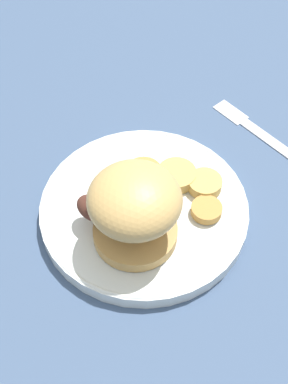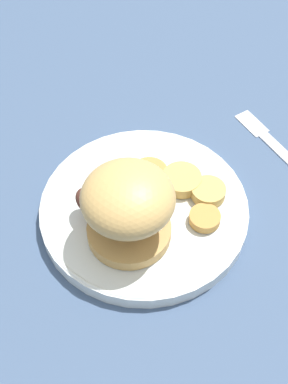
{
  "view_description": "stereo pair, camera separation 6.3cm",
  "coord_description": "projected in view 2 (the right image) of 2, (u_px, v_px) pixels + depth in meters",
  "views": [
    {
      "loc": [
        0.16,
        0.35,
        0.54
      ],
      "look_at": [
        0.0,
        0.0,
        0.05
      ],
      "focal_mm": 50.0,
      "sensor_mm": 36.0,
      "label": 1
    },
    {
      "loc": [
        0.1,
        0.37,
        0.54
      ],
      "look_at": [
        0.0,
        0.0,
        0.05
      ],
      "focal_mm": 50.0,
      "sensor_mm": 36.0,
      "label": 2
    }
  ],
  "objects": [
    {
      "name": "dinner_plate",
      "position": [
        144.0,
        209.0,
        0.65
      ],
      "size": [
        0.25,
        0.25,
        0.02
      ],
      "color": "silver",
      "rests_on": "ground_plane"
    },
    {
      "name": "sandwich",
      "position": [
        127.0,
        205.0,
        0.58
      ],
      "size": [
        0.11,
        0.12,
        0.1
      ],
      "color": "tan",
      "rests_on": "dinner_plate"
    },
    {
      "name": "potato_round_0",
      "position": [
        208.0,
        192.0,
        0.65
      ],
      "size": [
        0.04,
        0.04,
        0.01
      ],
      "primitive_type": "cylinder",
      "color": "tan",
      "rests_on": "dinner_plate"
    },
    {
      "name": "fork",
      "position": [
        274.0,
        144.0,
        0.73
      ],
      "size": [
        0.06,
        0.15,
        0.0
      ],
      "color": "silver",
      "rests_on": "ground_plane"
    },
    {
      "name": "ground_plane",
      "position": [
        144.0,
        215.0,
        0.66
      ],
      "size": [
        4.0,
        4.0,
        0.0
      ],
      "primitive_type": "plane",
      "color": "#3D5170"
    },
    {
      "name": "potato_round_1",
      "position": [
        149.0,
        174.0,
        0.67
      ],
      "size": [
        0.05,
        0.05,
        0.01
      ],
      "primitive_type": "cylinder",
      "color": "#BC8942",
      "rests_on": "dinner_plate"
    },
    {
      "name": "potato_round_2",
      "position": [
        205.0,
        218.0,
        0.63
      ],
      "size": [
        0.04,
        0.04,
        0.01
      ],
      "primitive_type": "cylinder",
      "color": "#BC8942",
      "rests_on": "dinner_plate"
    },
    {
      "name": "potato_round_3",
      "position": [
        182.0,
        180.0,
        0.66
      ],
      "size": [
        0.05,
        0.05,
        0.01
      ],
      "primitive_type": "cylinder",
      "color": "tan",
      "rests_on": "dinner_plate"
    }
  ]
}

